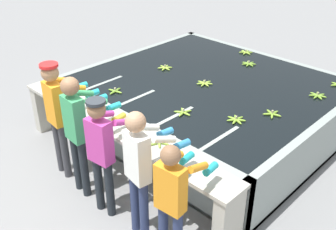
{
  "coord_description": "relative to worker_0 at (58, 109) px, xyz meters",
  "views": [
    {
      "loc": [
        3.81,
        -2.63,
        3.66
      ],
      "look_at": [
        0.0,
        1.27,
        0.61
      ],
      "focal_mm": 42.0,
      "sensor_mm": 36.0,
      "label": 1
    }
  ],
  "objects": [
    {
      "name": "banana_bunch_floating_8",
      "position": [
        1.08,
        1.41,
        -0.19
      ],
      "size": [
        0.27,
        0.28,
        0.08
      ],
      "color": "#7FAD33",
      "rests_on": "wash_tank"
    },
    {
      "name": "banana_bunch_floating_0",
      "position": [
        0.68,
        3.68,
        -0.19
      ],
      "size": [
        0.28,
        0.28,
        0.08
      ],
      "color": "#75A333",
      "rests_on": "wash_tank"
    },
    {
      "name": "work_ledge",
      "position": [
        0.63,
        0.5,
        -0.46
      ],
      "size": [
        4.17,
        0.45,
        0.87
      ],
      "color": "#B7B2A3",
      "rests_on": "ground"
    },
    {
      "name": "worker_2",
      "position": [
        1.09,
        -0.07,
        -0.08
      ],
      "size": [
        0.46,
        0.73,
        1.65
      ],
      "color": "#1E2328",
      "rests_on": "ground"
    },
    {
      "name": "worker_0",
      "position": [
        0.0,
        0.0,
        0.0
      ],
      "size": [
        0.45,
        0.74,
        1.76
      ],
      "color": "#38383D",
      "rests_on": "ground"
    },
    {
      "name": "worker_4",
      "position": [
        2.26,
        -0.06,
        -0.15
      ],
      "size": [
        0.45,
        0.72,
        1.56
      ],
      "color": "navy",
      "rests_on": "ground"
    },
    {
      "name": "banana_bunch_floating_6",
      "position": [
        -0.32,
        2.44,
        -0.19
      ],
      "size": [
        0.28,
        0.27,
        0.08
      ],
      "color": "#9EC642",
      "rests_on": "wash_tank"
    },
    {
      "name": "banana_bunch_floating_2",
      "position": [
        2.04,
        2.27,
        -0.19
      ],
      "size": [
        0.28,
        0.27,
        0.08
      ],
      "color": "#7FAD33",
      "rests_on": "wash_tank"
    },
    {
      "name": "knife_0",
      "position": [
        -0.4,
        0.45,
        -0.2
      ],
      "size": [
        0.29,
        0.25,
        0.02
      ],
      "color": "silver",
      "rests_on": "work_ledge"
    },
    {
      "name": "banana_bunch_ledge_0",
      "position": [
        1.39,
        0.6,
        -0.19
      ],
      "size": [
        0.28,
        0.28,
        0.08
      ],
      "color": "#8CB738",
      "rests_on": "work_ledge"
    },
    {
      "name": "banana_bunch_floating_3",
      "position": [
        0.28,
        4.16,
        -0.19
      ],
      "size": [
        0.28,
        0.28,
        0.08
      ],
      "color": "#93BC3D",
      "rests_on": "wash_tank"
    },
    {
      "name": "banana_bunch_floating_5",
      "position": [
        2.23,
        3.31,
        -0.19
      ],
      "size": [
        0.28,
        0.28,
        0.08
      ],
      "color": "#75A333",
      "rests_on": "wash_tank"
    },
    {
      "name": "wash_tank",
      "position": [
        0.63,
        2.57,
        -0.65
      ],
      "size": [
        4.17,
        3.72,
        0.87
      ],
      "color": "gray",
      "rests_on": "ground"
    },
    {
      "name": "banana_bunch_floating_7",
      "position": [
        0.65,
        2.41,
        -0.19
      ],
      "size": [
        0.28,
        0.28,
        0.08
      ],
      "color": "#93BC3D",
      "rests_on": "wash_tank"
    },
    {
      "name": "ground_plane",
      "position": [
        0.63,
        0.28,
        -1.08
      ],
      "size": [
        80.0,
        80.0,
        0.0
      ],
      "primitive_type": "plane",
      "color": "gray",
      "rests_on": "ground"
    },
    {
      "name": "banana_bunch_floating_9",
      "position": [
        1.76,
        1.77,
        -0.19
      ],
      "size": [
        0.28,
        0.28,
        0.08
      ],
      "color": "#7FAD33",
      "rests_on": "wash_tank"
    },
    {
      "name": "worker_1",
      "position": [
        0.55,
        -0.05,
        -0.02
      ],
      "size": [
        0.43,
        0.73,
        1.75
      ],
      "color": "#1E2328",
      "rests_on": "ground"
    },
    {
      "name": "banana_bunch_floating_4",
      "position": [
        -0.2,
        1.16,
        -0.19
      ],
      "size": [
        0.28,
        0.28,
        0.08
      ],
      "color": "#75A333",
      "rests_on": "wash_tank"
    },
    {
      "name": "worker_3",
      "position": [
        1.72,
        -0.02,
        -0.05
      ],
      "size": [
        0.48,
        0.74,
        1.71
      ],
      "color": "navy",
      "rests_on": "ground"
    }
  ]
}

